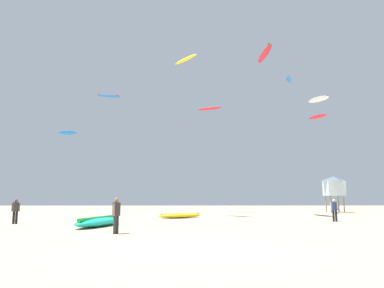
{
  "coord_description": "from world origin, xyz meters",
  "views": [
    {
      "loc": [
        -0.33,
        -13.26,
        1.8
      ],
      "look_at": [
        0.0,
        17.94,
        6.38
      ],
      "focal_mm": 33.58,
      "sensor_mm": 36.0,
      "label": 1
    }
  ],
  "objects": [
    {
      "name": "kite_aloft_3",
      "position": [
        2.19,
        27.96,
        12.08
      ],
      "size": [
        3.01,
        2.07,
        0.32
      ],
      "color": "red"
    },
    {
      "name": "ground_plane",
      "position": [
        0.0,
        0.0,
        0.0
      ],
      "size": [
        120.0,
        120.0,
        0.0
      ],
      "primitive_type": "plane",
      "color": "#C6B28C"
    },
    {
      "name": "kite_aloft_0",
      "position": [
        7.27,
        20.67,
        15.87
      ],
      "size": [
        1.25,
        4.43,
        1.12
      ],
      "color": "red"
    },
    {
      "name": "kite_aloft_5",
      "position": [
        10.91,
        25.19,
        14.75
      ],
      "size": [
        1.13,
        2.16,
        0.35
      ],
      "color": "blue"
    },
    {
      "name": "person_left",
      "position": [
        10.35,
        13.18,
        0.94
      ],
      "size": [
        0.49,
        0.37,
        1.62
      ],
      "rotation": [
        0.0,
        0.0,
        4.23
      ],
      "color": "black",
      "rests_on": "ground"
    },
    {
      "name": "kite_grounded_mid",
      "position": [
        -5.79,
        9.05,
        0.29
      ],
      "size": [
        2.55,
        5.24,
        0.59
      ],
      "color": "#19B29E",
      "rests_on": "ground"
    },
    {
      "name": "kite_aloft_4",
      "position": [
        -18.11,
        38.89,
        11.09
      ],
      "size": [
        2.83,
        0.93,
        0.71
      ],
      "color": "blue"
    },
    {
      "name": "kite_aloft_2",
      "position": [
        19.05,
        38.4,
        16.15
      ],
      "size": [
        2.82,
        3.63,
        0.8
      ],
      "color": "white"
    },
    {
      "name": "person_foreground",
      "position": [
        -3.86,
        4.71,
        1.02
      ],
      "size": [
        0.4,
        0.55,
        1.75
      ],
      "rotation": [
        0.0,
        0.0,
        2.8
      ],
      "color": "#2D2D33",
      "rests_on": "ground"
    },
    {
      "name": "kite_grounded_near",
      "position": [
        -1.01,
        17.44,
        0.24
      ],
      "size": [
        4.14,
        3.13,
        0.51
      ],
      "color": "yellow",
      "rests_on": "ground"
    },
    {
      "name": "lifeguard_tower",
      "position": [
        16.78,
        28.9,
        3.05
      ],
      "size": [
        2.3,
        2.3,
        4.15
      ],
      "color": "#8C704C",
      "rests_on": "ground"
    },
    {
      "name": "kite_aloft_7",
      "position": [
        -12.76,
        40.97,
        17.31
      ],
      "size": [
        3.72,
        2.04,
        0.46
      ],
      "color": "blue"
    },
    {
      "name": "kite_aloft_6",
      "position": [
        13.57,
        24.22,
        10.29
      ],
      "size": [
        1.71,
        2.52,
        0.41
      ],
      "color": "red"
    },
    {
      "name": "kite_aloft_1",
      "position": [
        -0.59,
        19.54,
        14.82
      ],
      "size": [
        2.75,
        3.11,
        0.75
      ],
      "color": "yellow"
    },
    {
      "name": "person_midground",
      "position": [
        -11.84,
        11.15,
        0.97
      ],
      "size": [
        0.55,
        0.38,
        1.66
      ],
      "rotation": [
        0.0,
        0.0,
        1.6
      ],
      "color": "black",
      "rests_on": "ground"
    }
  ]
}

